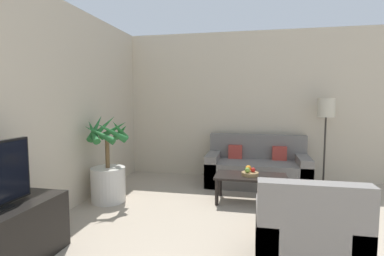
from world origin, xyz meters
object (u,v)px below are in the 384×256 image
at_px(potted_palm, 108,171).
at_px(sofa_loveseat, 257,169).
at_px(orange_fruit, 248,168).
at_px(coffee_table, 251,179).
at_px(apple_green, 247,170).
at_px(ottoman, 287,216).
at_px(apple_red, 253,170).
at_px(floor_lamp, 326,114).
at_px(armchair, 305,242).
at_px(fruit_bowl, 250,174).

bearing_deg(potted_palm, sofa_loveseat, 32.19).
bearing_deg(orange_fruit, potted_palm, -167.85).
xyz_separation_m(coffee_table, apple_green, (-0.05, -0.06, 0.14)).
bearing_deg(apple_green, ottoman, -62.03).
relative_size(coffee_table, apple_red, 15.57).
height_order(potted_palm, ottoman, potted_palm).
bearing_deg(sofa_loveseat, apple_red, -93.76).
distance_m(potted_palm, floor_lamp, 3.60).
bearing_deg(apple_red, armchair, -75.58).
bearing_deg(ottoman, apple_green, 117.97).
bearing_deg(potted_palm, fruit_bowl, 10.26).
distance_m(coffee_table, fruit_bowl, 0.08).
bearing_deg(floor_lamp, orange_fruit, -139.97).
bearing_deg(fruit_bowl, armchair, -74.10).
height_order(fruit_bowl, orange_fruit, orange_fruit).
relative_size(potted_palm, sofa_loveseat, 0.74).
distance_m(coffee_table, orange_fruit, 0.15).
xyz_separation_m(sofa_loveseat, orange_fruit, (-0.13, -0.89, 0.20)).
relative_size(potted_palm, ottoman, 2.25).
bearing_deg(ottoman, apple_red, 112.39).
distance_m(sofa_loveseat, apple_red, 0.96).
xyz_separation_m(orange_fruit, ottoman, (0.44, -0.95, -0.30)).
bearing_deg(fruit_bowl, sofa_loveseat, 83.78).
height_order(potted_palm, orange_fruit, potted_palm).
xyz_separation_m(potted_palm, apple_green, (1.95, 0.32, 0.04)).
height_order(coffee_table, ottoman, coffee_table).
xyz_separation_m(armchair, ottoman, (-0.07, 0.80, -0.10)).
bearing_deg(sofa_loveseat, apple_green, -98.03).
relative_size(apple_red, orange_fruit, 0.77).
distance_m(sofa_loveseat, apple_green, 1.02).
height_order(apple_green, armchair, armchair).
distance_m(fruit_bowl, orange_fruit, 0.09).
bearing_deg(fruit_bowl, apple_green, -133.33).
distance_m(floor_lamp, fruit_bowl, 1.83).
height_order(sofa_loveseat, apple_green, sofa_loveseat).
distance_m(potted_palm, orange_fruit, 2.01).
distance_m(coffee_table, apple_red, 0.14).
relative_size(potted_palm, fruit_bowl, 5.29).
height_order(orange_fruit, armchair, armchair).
relative_size(sofa_loveseat, floor_lamp, 1.14).
xyz_separation_m(apple_red, ottoman, (0.37, -0.90, -0.29)).
distance_m(orange_fruit, ottoman, 1.09).
bearing_deg(orange_fruit, armchair, -73.92).
bearing_deg(coffee_table, floor_lamp, 42.10).
xyz_separation_m(sofa_loveseat, apple_green, (-0.14, -0.99, 0.20)).
xyz_separation_m(fruit_bowl, apple_green, (-0.04, -0.04, 0.06)).
bearing_deg(sofa_loveseat, armchair, -81.90).
bearing_deg(orange_fruit, apple_green, -96.94).
height_order(coffee_table, apple_red, apple_red).
xyz_separation_m(apple_green, ottoman, (0.45, -0.85, -0.29)).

